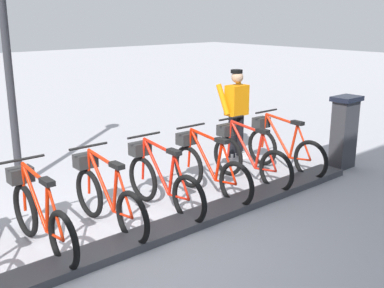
{
  "coord_description": "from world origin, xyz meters",
  "views": [
    {
      "loc": [
        -4.32,
        2.61,
        2.65
      ],
      "look_at": [
        0.5,
        -1.56,
        0.9
      ],
      "focal_mm": 44.52,
      "sensor_mm": 36.0,
      "label": 1
    }
  ],
  "objects_px": {
    "bike_docked_0": "(282,147)",
    "bike_docked_4": "(106,196)",
    "bike_docked_3": "(161,181)",
    "worker_near_rack": "(236,110)",
    "bike_docked_1": "(248,157)",
    "lamp_post": "(3,13)",
    "bike_docked_2": "(208,168)",
    "payment_kiosk": "(344,131)",
    "bike_docked_5": "(40,215)"
  },
  "relations": [
    {
      "from": "bike_docked_0",
      "to": "bike_docked_4",
      "type": "bearing_deg",
      "value": 90.0
    },
    {
      "from": "bike_docked_0",
      "to": "bike_docked_3",
      "type": "relative_size",
      "value": 1.0
    },
    {
      "from": "bike_docked_0",
      "to": "worker_near_rack",
      "type": "distance_m",
      "value": 1.21
    },
    {
      "from": "bike_docked_1",
      "to": "bike_docked_3",
      "type": "height_order",
      "value": "same"
    },
    {
      "from": "bike_docked_4",
      "to": "worker_near_rack",
      "type": "bearing_deg",
      "value": -72.27
    },
    {
      "from": "worker_near_rack",
      "to": "lamp_post",
      "type": "bearing_deg",
      "value": 72.82
    },
    {
      "from": "bike_docked_4",
      "to": "lamp_post",
      "type": "xyz_separation_m",
      "value": [
        2.27,
        0.23,
        2.23
      ]
    },
    {
      "from": "bike_docked_1",
      "to": "worker_near_rack",
      "type": "relative_size",
      "value": 1.04
    },
    {
      "from": "bike_docked_1",
      "to": "bike_docked_2",
      "type": "relative_size",
      "value": 1.0
    },
    {
      "from": "lamp_post",
      "to": "payment_kiosk",
      "type": "bearing_deg",
      "value": -121.16
    },
    {
      "from": "bike_docked_2",
      "to": "worker_near_rack",
      "type": "distance_m",
      "value": 2.13
    },
    {
      "from": "bike_docked_3",
      "to": "bike_docked_4",
      "type": "distance_m",
      "value": 0.87
    },
    {
      "from": "bike_docked_5",
      "to": "worker_near_rack",
      "type": "relative_size",
      "value": 1.04
    },
    {
      "from": "bike_docked_0",
      "to": "bike_docked_4",
      "type": "relative_size",
      "value": 1.0
    },
    {
      "from": "bike_docked_4",
      "to": "bike_docked_5",
      "type": "relative_size",
      "value": 1.0
    },
    {
      "from": "bike_docked_4",
      "to": "lamp_post",
      "type": "bearing_deg",
      "value": 5.89
    },
    {
      "from": "lamp_post",
      "to": "worker_near_rack",
      "type": "bearing_deg",
      "value": -107.18
    },
    {
      "from": "bike_docked_0",
      "to": "worker_near_rack",
      "type": "height_order",
      "value": "worker_near_rack"
    },
    {
      "from": "bike_docked_2",
      "to": "lamp_post",
      "type": "bearing_deg",
      "value": 41.1
    },
    {
      "from": "payment_kiosk",
      "to": "bike_docked_5",
      "type": "bearing_deg",
      "value": 83.88
    },
    {
      "from": "bike_docked_1",
      "to": "lamp_post",
      "type": "xyz_separation_m",
      "value": [
        2.27,
        2.85,
        2.23
      ]
    },
    {
      "from": "bike_docked_4",
      "to": "lamp_post",
      "type": "relative_size",
      "value": 0.42
    },
    {
      "from": "bike_docked_5",
      "to": "bike_docked_4",
      "type": "bearing_deg",
      "value": -90.0
    },
    {
      "from": "payment_kiosk",
      "to": "bike_docked_5",
      "type": "relative_size",
      "value": 0.74
    },
    {
      "from": "worker_near_rack",
      "to": "lamp_post",
      "type": "height_order",
      "value": "lamp_post"
    },
    {
      "from": "worker_near_rack",
      "to": "payment_kiosk",
      "type": "bearing_deg",
      "value": -150.09
    },
    {
      "from": "payment_kiosk",
      "to": "bike_docked_1",
      "type": "height_order",
      "value": "payment_kiosk"
    },
    {
      "from": "bike_docked_2",
      "to": "bike_docked_3",
      "type": "distance_m",
      "value": 0.87
    },
    {
      "from": "bike_docked_3",
      "to": "worker_near_rack",
      "type": "bearing_deg",
      "value": -66.91
    },
    {
      "from": "payment_kiosk",
      "to": "bike_docked_5",
      "type": "xyz_separation_m",
      "value": [
        0.57,
        5.33,
        -0.24
      ]
    },
    {
      "from": "bike_docked_2",
      "to": "bike_docked_1",
      "type": "bearing_deg",
      "value": -90.0
    },
    {
      "from": "bike_docked_4",
      "to": "payment_kiosk",
      "type": "bearing_deg",
      "value": -97.3
    },
    {
      "from": "worker_near_rack",
      "to": "bike_docked_4",
      "type": "bearing_deg",
      "value": 107.73
    },
    {
      "from": "payment_kiosk",
      "to": "bike_docked_1",
      "type": "bearing_deg",
      "value": 72.78
    },
    {
      "from": "bike_docked_3",
      "to": "bike_docked_5",
      "type": "distance_m",
      "value": 1.74
    },
    {
      "from": "bike_docked_4",
      "to": "bike_docked_2",
      "type": "bearing_deg",
      "value": -90.0
    },
    {
      "from": "bike_docked_5",
      "to": "lamp_post",
      "type": "distance_m",
      "value": 3.24
    },
    {
      "from": "bike_docked_2",
      "to": "bike_docked_4",
      "type": "xyz_separation_m",
      "value": [
        0.0,
        1.74,
        0.0
      ]
    },
    {
      "from": "bike_docked_4",
      "to": "bike_docked_5",
      "type": "bearing_deg",
      "value": 90.0
    },
    {
      "from": "payment_kiosk",
      "to": "lamp_post",
      "type": "height_order",
      "value": "lamp_post"
    },
    {
      "from": "bike_docked_0",
      "to": "bike_docked_5",
      "type": "xyz_separation_m",
      "value": [
        0.0,
        4.36,
        0.0
      ]
    },
    {
      "from": "bike_docked_5",
      "to": "bike_docked_0",
      "type": "bearing_deg",
      "value": -90.0
    },
    {
      "from": "bike_docked_2",
      "to": "worker_near_rack",
      "type": "relative_size",
      "value": 1.04
    },
    {
      "from": "payment_kiosk",
      "to": "bike_docked_0",
      "type": "height_order",
      "value": "payment_kiosk"
    },
    {
      "from": "lamp_post",
      "to": "bike_docked_1",
      "type": "bearing_deg",
      "value": -128.5
    },
    {
      "from": "bike_docked_3",
      "to": "bike_docked_5",
      "type": "xyz_separation_m",
      "value": [
        0.0,
        1.74,
        0.0
      ]
    },
    {
      "from": "payment_kiosk",
      "to": "lamp_post",
      "type": "bearing_deg",
      "value": 58.84
    },
    {
      "from": "bike_docked_5",
      "to": "lamp_post",
      "type": "height_order",
      "value": "lamp_post"
    },
    {
      "from": "payment_kiosk",
      "to": "lamp_post",
      "type": "xyz_separation_m",
      "value": [
        2.84,
        4.7,
        1.99
      ]
    },
    {
      "from": "bike_docked_0",
      "to": "lamp_post",
      "type": "distance_m",
      "value": 4.9
    }
  ]
}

